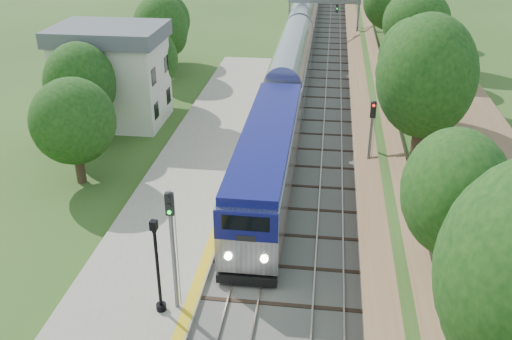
# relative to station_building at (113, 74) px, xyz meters

# --- Properties ---
(trackbed) EXTENTS (9.50, 170.00, 0.28)m
(trackbed) POSITION_rel_station_building_xyz_m (16.00, 30.00, -4.02)
(trackbed) COLOR #4C4944
(trackbed) RESTS_ON ground
(platform) EXTENTS (6.40, 68.00, 0.38)m
(platform) POSITION_rel_station_building_xyz_m (8.80, -14.00, -3.90)
(platform) COLOR gray
(platform) RESTS_ON ground
(yellow_stripe) EXTENTS (0.55, 68.00, 0.01)m
(yellow_stripe) POSITION_rel_station_building_xyz_m (11.65, -14.00, -3.70)
(yellow_stripe) COLOR gold
(yellow_stripe) RESTS_ON platform
(embankment) EXTENTS (10.64, 170.00, 11.70)m
(embankment) POSITION_rel_station_building_xyz_m (24.35, 30.00, -2.14)
(embankment) COLOR brown
(embankment) RESTS_ON ground
(station_building) EXTENTS (8.60, 6.60, 8.00)m
(station_building) POSITION_rel_station_building_xyz_m (0.00, 0.00, 0.00)
(station_building) COLOR beige
(station_building) RESTS_ON ground
(signal_gantry) EXTENTS (8.40, 0.38, 6.20)m
(signal_gantry) POSITION_rel_station_building_xyz_m (16.47, 24.99, 0.73)
(signal_gantry) COLOR slate
(signal_gantry) RESTS_ON ground
(trees_behind_platform) EXTENTS (7.82, 53.32, 7.21)m
(trees_behind_platform) POSITION_rel_station_building_xyz_m (2.83, -9.33, 0.44)
(trees_behind_platform) COLOR #332316
(trees_behind_platform) RESTS_ON ground
(train) EXTENTS (3.08, 123.35, 4.52)m
(train) POSITION_rel_station_building_xyz_m (14.00, 39.68, -1.78)
(train) COLOR black
(train) RESTS_ON trackbed
(lamppost_far) EXTENTS (0.47, 0.47, 4.73)m
(lamppost_far) POSITION_rel_station_building_xyz_m (10.44, -23.35, -1.60)
(lamppost_far) COLOR black
(lamppost_far) RESTS_ON platform
(signal_platform) EXTENTS (0.35, 0.28, 6.04)m
(signal_platform) POSITION_rel_station_building_xyz_m (11.10, -23.02, 0.00)
(signal_platform) COLOR slate
(signal_platform) RESTS_ON platform
(signal_farside) EXTENTS (0.34, 0.27, 6.16)m
(signal_farside) POSITION_rel_station_building_xyz_m (20.20, -10.14, -0.21)
(signal_farside) COLOR slate
(signal_farside) RESTS_ON ground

